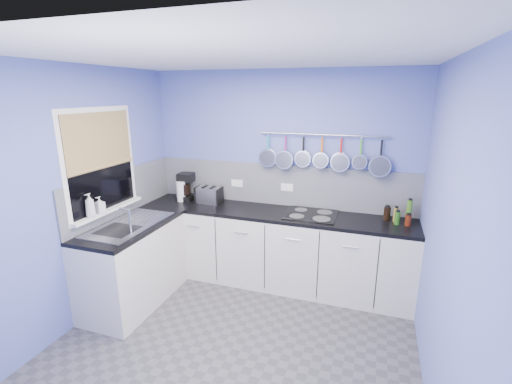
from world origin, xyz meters
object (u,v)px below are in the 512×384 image
Objects in this scene: paper_towel at (181,191)px; toaster at (209,195)px; coffee_maker at (185,187)px; soap_bottle_b at (100,205)px; hob at (311,215)px; canister at (218,198)px; soap_bottle_a at (90,205)px.

toaster is (0.36, 0.05, -0.03)m from paper_towel.
coffee_maker is at bearing -177.39° from toaster.
soap_bottle_b is 0.50× the size of coffee_maker.
toaster is at bearing 177.28° from hob.
canister is at bearing 9.94° from paper_towel.
paper_towel is at bearing 179.54° from hob.
hob is (1.64, -0.08, -0.17)m from coffee_maker.
toaster is at bearing 61.45° from soap_bottle_a.
hob is (1.30, -0.06, -0.09)m from toaster.
soap_bottle_b reaches higher than hob.
hob is at bearing 27.99° from soap_bottle_b.
paper_towel is 0.45× the size of hob.
coffee_maker reaches higher than hob.
paper_towel is 0.48m from canister.
soap_bottle_a reaches higher than paper_towel.
toaster is at bearing -162.52° from canister.
soap_bottle_a is at bearing -104.67° from paper_towel.
soap_bottle_b reaches higher than canister.
canister is (0.45, 0.01, -0.11)m from coffee_maker.
soap_bottle_b is 1.31m from toaster.
hob is (1.98, 1.18, -0.26)m from soap_bottle_a.
soap_bottle_b is 1.11m from paper_towel.
paper_towel is at bearing 73.65° from soap_bottle_b.
soap_bottle_a reaches higher than hob.
soap_bottle_b is 0.56× the size of toaster.
soap_bottle_b is 1.18m from coffee_maker.
coffee_maker reaches higher than toaster.
soap_bottle_b is at bearing -115.34° from toaster.
soap_bottle_b is 0.67× the size of paper_towel.
paper_towel is 0.09m from coffee_maker.
paper_towel is (0.31, 1.06, -0.11)m from soap_bottle_b.
paper_towel is at bearing 75.33° from soap_bottle_a.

